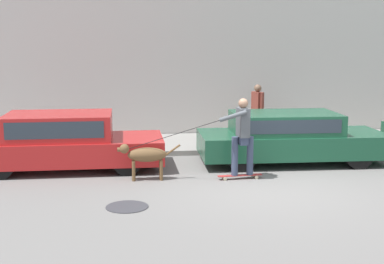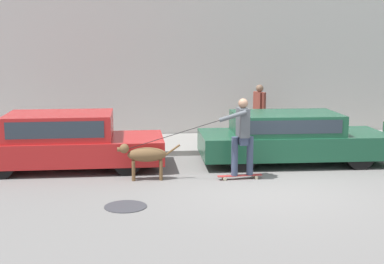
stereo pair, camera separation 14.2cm
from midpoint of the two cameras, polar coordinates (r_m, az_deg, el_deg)
The scene contains 9 objects.
ground_plane at distance 10.62m, azimuth 8.33°, elevation -5.95°, with size 36.00×36.00×0.00m, color slate.
back_wall at distance 16.09m, azimuth 3.11°, elevation 6.93°, with size 32.00×0.30×4.18m.
sidewalk_curb at distance 14.88m, azimuth 3.97°, elevation -1.15°, with size 30.00×2.60×0.13m.
parked_car_0 at distance 12.30m, azimuth -13.00°, elevation -1.03°, with size 4.25×1.77×1.26m.
parked_car_1 at distance 12.78m, azimuth 10.76°, elevation -0.62°, with size 4.37×1.86×1.20m.
dog at distance 11.07m, azimuth -4.67°, elevation -2.50°, with size 1.30×0.32×0.77m.
skateboarder at distance 11.06m, azimuth 5.71°, elevation -0.16°, with size 2.86×0.56×1.69m.
pedestrian_with_bag at distance 15.36m, azimuth 7.41°, elevation 2.50°, with size 0.30×0.66×1.52m.
manhole_cover at distance 9.42m, azimuth -6.66°, elevation -7.90°, with size 0.74×0.74×0.01m.
Camera 2 is at (-2.58, -9.90, 2.82)m, focal length 50.00 mm.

